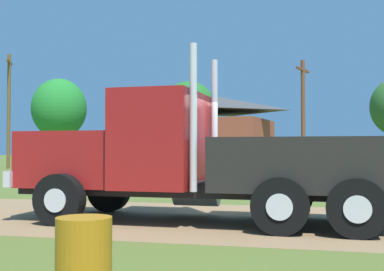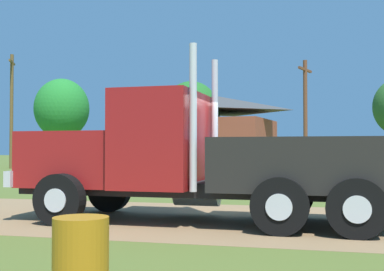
{
  "view_description": "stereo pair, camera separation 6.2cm",
  "coord_description": "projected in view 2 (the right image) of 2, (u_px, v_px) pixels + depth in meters",
  "views": [
    {
      "loc": [
        1.55,
        -10.43,
        1.47
      ],
      "look_at": [
        -0.86,
        -0.77,
        1.74
      ],
      "focal_mm": 47.41,
      "sensor_mm": 36.0,
      "label": 1
    },
    {
      "loc": [
        1.61,
        -10.42,
        1.47
      ],
      "look_at": [
        -0.86,
        -0.77,
        1.74
      ],
      "focal_mm": 47.41,
      "sensor_mm": 36.0,
      "label": 2
    }
  ],
  "objects": [
    {
      "name": "ground_plane",
      "position": [
        241.0,
        220.0,
        10.45
      ],
      "size": [
        200.0,
        200.0,
        0.0
      ],
      "primitive_type": "plane",
      "color": "#566628"
    },
    {
      "name": "dirt_track",
      "position": [
        241.0,
        220.0,
        10.45
      ],
      "size": [
        120.0,
        5.64,
        0.01
      ],
      "primitive_type": "cube",
      "color": "#90704A",
      "rests_on": "ground_plane"
    },
    {
      "name": "truck_foreground_white",
      "position": [
        198.0,
        162.0,
        10.24
      ],
      "size": [
        7.78,
        2.75,
        3.43
      ],
      "color": "black",
      "rests_on": "ground_plane"
    },
    {
      "name": "steel_barrel",
      "position": [
        81.0,
        259.0,
        4.91
      ],
      "size": [
        0.54,
        0.54,
        0.81
      ],
      "primitive_type": "cylinder",
      "color": "#B27214",
      "rests_on": "ground_plane"
    },
    {
      "name": "shed_building",
      "position": [
        215.0,
        133.0,
        41.59
      ],
      "size": [
        10.07,
        9.34,
        5.87
      ],
      "color": "brown",
      "rests_on": "ground_plane"
    },
    {
      "name": "utility_pole_near",
      "position": [
        12.0,
        108.0,
        38.52
      ],
      "size": [
        1.05,
        2.05,
        8.7
      ],
      "color": "brown",
      "rests_on": "ground_plane"
    },
    {
      "name": "utility_pole_far",
      "position": [
        305.0,
        112.0,
        31.77
      ],
      "size": [
        0.79,
        2.14,
        7.08
      ],
      "color": "brown",
      "rests_on": "ground_plane"
    },
    {
      "name": "tree_left",
      "position": [
        62.0,
        109.0,
        43.93
      ],
      "size": [
        4.72,
        4.72,
        7.59
      ],
      "color": "#513823",
      "rests_on": "ground_plane"
    },
    {
      "name": "tree_mid",
      "position": [
        191.0,
        113.0,
        41.7
      ],
      "size": [
        4.76,
        4.76,
        7.08
      ],
      "color": "#513823",
      "rests_on": "ground_plane"
    }
  ]
}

